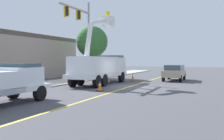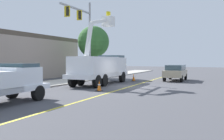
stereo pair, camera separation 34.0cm
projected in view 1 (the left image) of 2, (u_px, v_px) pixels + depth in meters
name	position (u px, v px, depth m)	size (l,w,h in m)	color
ground	(130.00, 87.00, 21.44)	(120.00, 120.00, 0.00)	#47474C
sidewalk_far_side	(55.00, 83.00, 24.28)	(60.00, 3.60, 0.12)	#B2ADA3
lane_centre_stripe	(130.00, 87.00, 21.44)	(50.00, 0.16, 0.01)	yellow
utility_bucket_truck	(100.00, 67.00, 23.55)	(8.45, 3.49, 6.70)	white
service_pickup_truck	(0.00, 83.00, 12.71)	(5.82, 2.77, 2.06)	white
passing_minivan	(174.00, 72.00, 27.68)	(5.00, 2.48, 1.69)	tan
traffic_cone_mid_front	(100.00, 86.00, 18.40)	(0.40, 0.40, 0.74)	black
traffic_cone_mid_rear	(133.00, 78.00, 26.89)	(0.40, 0.40, 0.77)	black
traffic_signal_mast	(82.00, 28.00, 26.93)	(5.71, 0.95, 8.55)	gray
commercial_building_backdrop	(2.00, 57.00, 29.65)	(19.77, 10.84, 5.18)	gray
street_tree_right	(92.00, 42.00, 32.54)	(4.01, 4.01, 6.54)	brown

